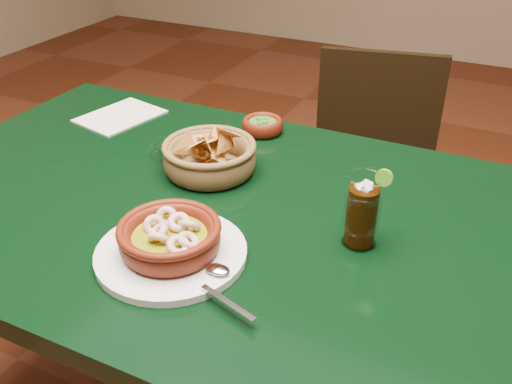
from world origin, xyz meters
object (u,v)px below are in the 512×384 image
at_px(dining_chair, 369,184).
at_px(dining_table, 197,240).
at_px(shrimp_plate, 170,241).
at_px(chip_basket, 210,157).
at_px(cola_drink, 362,211).

bearing_deg(dining_chair, dining_table, -103.42).
height_order(shrimp_plate, chip_basket, chip_basket).
distance_m(dining_chair, shrimp_plate, 0.94).
bearing_deg(chip_basket, dining_table, -77.36).
bearing_deg(cola_drink, dining_table, 179.34).
bearing_deg(dining_table, dining_chair, 76.58).
distance_m(shrimp_plate, chip_basket, 0.29).
relative_size(dining_table, chip_basket, 5.41).
bearing_deg(shrimp_plate, chip_basket, 107.22).
xyz_separation_m(dining_chair, cola_drink, (0.16, -0.70, 0.36)).
bearing_deg(chip_basket, shrimp_plate, -72.78).
distance_m(dining_chair, cola_drink, 0.81).
height_order(dining_table, chip_basket, chip_basket).
relative_size(dining_table, cola_drink, 8.20).
bearing_deg(dining_table, chip_basket, 102.64).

